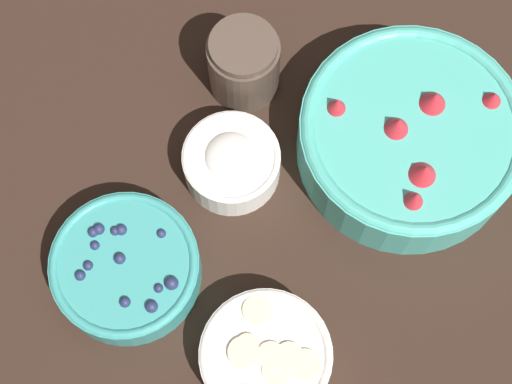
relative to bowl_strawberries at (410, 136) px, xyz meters
The scene contains 6 objects.
ground_plane 0.17m from the bowl_strawberries, 51.91° to the right, with size 4.00×4.00×0.00m, color black.
bowl_strawberries is the anchor object (origin of this frame).
bowl_blueberries 0.35m from the bowl_strawberries, 26.58° to the right, with size 0.16×0.16×0.06m.
bowl_bananas 0.30m from the bowl_strawberries, ahead, with size 0.14×0.14×0.05m.
bowl_cream 0.21m from the bowl_strawberries, 44.67° to the right, with size 0.11×0.11×0.06m.
jar_chocolate 0.21m from the bowl_strawberries, 77.50° to the right, with size 0.09×0.09×0.09m.
Camera 1 is at (0.30, 0.22, 0.95)m, focal length 60.00 mm.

